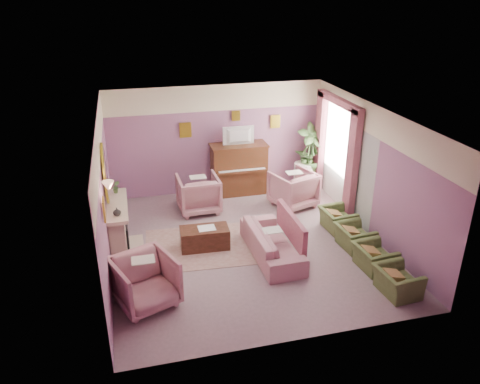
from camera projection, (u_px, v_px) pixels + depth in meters
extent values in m
cube|color=gray|center=(247.00, 244.00, 9.89)|extent=(5.50, 6.00, 0.01)
cube|color=silver|center=(248.00, 115.00, 8.76)|extent=(5.50, 6.00, 0.01)
cube|color=slate|center=(217.00, 140.00, 11.98)|extent=(5.50, 0.02, 2.80)
cube|color=slate|center=(301.00, 263.00, 6.67)|extent=(5.50, 0.02, 2.80)
cube|color=slate|center=(105.00, 198.00, 8.71)|extent=(0.02, 6.00, 2.80)
cube|color=slate|center=(372.00, 171.00, 9.94)|extent=(0.02, 6.00, 2.80)
cube|color=#FEF6CB|center=(216.00, 98.00, 11.54)|extent=(5.50, 0.01, 0.65)
cube|color=#B7BEB4|center=(343.00, 165.00, 11.22)|extent=(0.01, 3.00, 2.15)
cube|color=#C2AF93|center=(118.00, 232.00, 9.27)|extent=(0.30, 1.40, 1.10)
cube|color=black|center=(124.00, 238.00, 9.35)|extent=(0.18, 0.72, 0.68)
cube|color=orange|center=(127.00, 245.00, 9.43)|extent=(0.06, 0.54, 0.10)
cube|color=#C2AF93|center=(117.00, 206.00, 9.04)|extent=(0.40, 1.55, 0.07)
cube|color=#C2AF93|center=(131.00, 254.00, 9.53)|extent=(0.55, 1.50, 0.02)
ellipsoid|color=#AF9923|center=(105.00, 174.00, 8.74)|extent=(0.04, 0.72, 1.20)
ellipsoid|color=silver|center=(106.00, 174.00, 8.74)|extent=(0.01, 0.60, 1.06)
cone|color=#F5B58B|center=(108.00, 186.00, 7.75)|extent=(0.20, 0.20, 0.16)
cube|color=#4F2B16|center=(239.00, 169.00, 12.12)|extent=(1.40, 0.60, 1.30)
cube|color=#4F2B16|center=(242.00, 172.00, 11.78)|extent=(1.30, 0.12, 0.06)
cube|color=silver|center=(242.00, 170.00, 11.76)|extent=(1.20, 0.08, 0.02)
cube|color=#4F2B16|center=(239.00, 145.00, 11.85)|extent=(1.45, 0.65, 0.04)
imported|color=black|center=(239.00, 135.00, 11.69)|extent=(0.80, 0.12, 0.48)
cube|color=#AF9923|center=(185.00, 130.00, 11.64)|extent=(0.30, 0.03, 0.38)
cube|color=#AF9923|center=(275.00, 122.00, 12.14)|extent=(0.26, 0.03, 0.34)
cube|color=#AF9923|center=(236.00, 116.00, 11.82)|extent=(0.22, 0.03, 0.26)
cube|color=#AF9923|center=(104.00, 210.00, 7.53)|extent=(0.03, 0.28, 0.36)
cube|color=beige|center=(339.00, 137.00, 11.18)|extent=(0.03, 1.40, 1.80)
cube|color=#974C5B|center=(352.00, 166.00, 10.51)|extent=(0.16, 0.34, 2.60)
cube|color=#974C5B|center=(320.00, 142.00, 12.14)|extent=(0.16, 0.34, 2.60)
cube|color=#974C5B|center=(339.00, 101.00, 10.81)|extent=(0.16, 2.20, 0.16)
imported|color=#3E6330|center=(116.00, 187.00, 9.46)|extent=(0.16, 0.16, 0.28)
imported|color=#FEF6CB|center=(117.00, 212.00, 8.56)|extent=(0.16, 0.16, 0.16)
cube|color=#A37B71|center=(206.00, 246.00, 9.84)|extent=(2.61, 1.96, 0.01)
cube|color=#3E1F14|center=(205.00, 238.00, 9.69)|extent=(1.02, 0.55, 0.45)
cube|color=white|center=(207.00, 228.00, 9.61)|extent=(0.35, 0.28, 0.01)
imported|color=#BB8087|center=(272.00, 238.00, 9.35)|extent=(0.67, 2.00, 0.81)
cube|color=#974C5B|center=(291.00, 227.00, 9.36)|extent=(0.10, 1.51, 0.55)
imported|color=#BB8087|center=(198.00, 192.00, 11.19)|extent=(0.95, 0.95, 0.99)
imported|color=#BB8087|center=(293.00, 187.00, 11.45)|extent=(0.95, 0.95, 0.99)
imported|color=#BB8087|center=(145.00, 279.00, 7.87)|extent=(0.95, 0.95, 0.99)
imported|color=#556935|center=(398.00, 278.00, 8.21)|extent=(0.53, 0.76, 0.65)
imported|color=#556935|center=(374.00, 254.00, 8.93)|extent=(0.53, 0.76, 0.65)
imported|color=#556935|center=(355.00, 234.00, 9.66)|extent=(0.53, 0.76, 0.65)
imported|color=#556935|center=(338.00, 216.00, 10.39)|extent=(0.53, 0.76, 0.65)
cylinder|color=silver|center=(304.00, 175.00, 12.53)|extent=(0.52, 0.52, 0.70)
imported|color=#3E6330|center=(305.00, 157.00, 12.32)|extent=(0.30, 0.30, 0.34)
imported|color=#3E6330|center=(310.00, 159.00, 12.27)|extent=(0.16, 0.16, 0.28)
cylinder|color=#A7583F|center=(309.00, 182.00, 12.61)|extent=(0.34, 0.34, 0.34)
imported|color=#3E6330|center=(311.00, 150.00, 12.25)|extent=(0.76, 0.76, 1.44)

